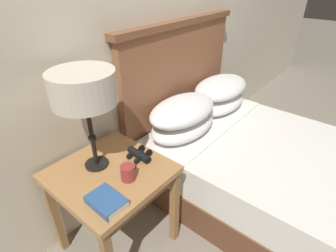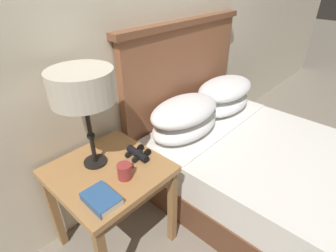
{
  "view_description": "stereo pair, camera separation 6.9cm",
  "coord_description": "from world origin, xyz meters",
  "px_view_note": "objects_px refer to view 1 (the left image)",
  "views": [
    {
      "loc": [
        -1.14,
        -0.4,
        1.57
      ],
      "look_at": [
        -0.05,
        0.49,
        0.72
      ],
      "focal_mm": 28.0,
      "sensor_mm": 36.0,
      "label": 1
    },
    {
      "loc": [
        -1.09,
        -0.46,
        1.57
      ],
      "look_at": [
        -0.05,
        0.49,
        0.72
      ],
      "focal_mm": 28.0,
      "sensor_mm": 36.0,
      "label": 2
    }
  ],
  "objects_px": {
    "bed": "(257,162)",
    "coffee_mug": "(128,172)",
    "nightstand": "(111,182)",
    "table_lamp": "(83,90)",
    "book_on_nightstand": "(106,201)",
    "binoculars_pair": "(139,154)"
  },
  "relations": [
    {
      "from": "bed",
      "to": "binoculars_pair",
      "type": "distance_m",
      "value": 0.96
    },
    {
      "from": "bed",
      "to": "book_on_nightstand",
      "type": "height_order",
      "value": "bed"
    },
    {
      "from": "book_on_nightstand",
      "to": "coffee_mug",
      "type": "height_order",
      "value": "coffee_mug"
    },
    {
      "from": "nightstand",
      "to": "table_lamp",
      "type": "height_order",
      "value": "table_lamp"
    },
    {
      "from": "coffee_mug",
      "to": "table_lamp",
      "type": "bearing_deg",
      "value": 99.04
    },
    {
      "from": "nightstand",
      "to": "bed",
      "type": "distance_m",
      "value": 1.11
    },
    {
      "from": "table_lamp",
      "to": "book_on_nightstand",
      "type": "bearing_deg",
      "value": -119.27
    },
    {
      "from": "bed",
      "to": "table_lamp",
      "type": "distance_m",
      "value": 1.37
    },
    {
      "from": "book_on_nightstand",
      "to": "bed",
      "type": "bearing_deg",
      "value": -14.77
    },
    {
      "from": "nightstand",
      "to": "book_on_nightstand",
      "type": "relative_size",
      "value": 3.4
    },
    {
      "from": "book_on_nightstand",
      "to": "coffee_mug",
      "type": "bearing_deg",
      "value": 14.79
    },
    {
      "from": "nightstand",
      "to": "bed",
      "type": "bearing_deg",
      "value": -26.0
    },
    {
      "from": "book_on_nightstand",
      "to": "nightstand",
      "type": "bearing_deg",
      "value": 46.85
    },
    {
      "from": "bed",
      "to": "coffee_mug",
      "type": "height_order",
      "value": "bed"
    },
    {
      "from": "table_lamp",
      "to": "binoculars_pair",
      "type": "xyz_separation_m",
      "value": [
        0.2,
        -0.14,
        -0.43
      ]
    },
    {
      "from": "binoculars_pair",
      "to": "coffee_mug",
      "type": "relative_size",
      "value": 1.56
    },
    {
      "from": "coffee_mug",
      "to": "bed",
      "type": "bearing_deg",
      "value": -20.14
    },
    {
      "from": "binoculars_pair",
      "to": "book_on_nightstand",
      "type": "bearing_deg",
      "value": -159.32
    },
    {
      "from": "bed",
      "to": "coffee_mug",
      "type": "bearing_deg",
      "value": 159.86
    },
    {
      "from": "table_lamp",
      "to": "book_on_nightstand",
      "type": "xyz_separation_m",
      "value": [
        -0.15,
        -0.27,
        -0.44
      ]
    },
    {
      "from": "nightstand",
      "to": "binoculars_pair",
      "type": "relative_size",
      "value": 3.84
    },
    {
      "from": "bed",
      "to": "coffee_mug",
      "type": "distance_m",
      "value": 1.08
    }
  ]
}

